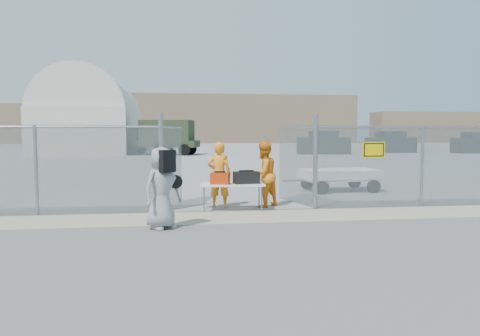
{
  "coord_description": "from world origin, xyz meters",
  "views": [
    {
      "loc": [
        -1.64,
        -9.87,
        2.02
      ],
      "look_at": [
        0.0,
        2.0,
        1.1
      ],
      "focal_mm": 35.0,
      "sensor_mm": 36.0,
      "label": 1
    }
  ],
  "objects": [
    {
      "name": "distant_hills",
      "position": [
        5.0,
        78.0,
        4.5
      ],
      "size": [
        140.0,
        6.0,
        9.0
      ],
      "primitive_type": null,
      "color": "#7F684F",
      "rests_on": "ground"
    },
    {
      "name": "parked_vehicle_far",
      "position": [
        27.17,
        31.64,
        0.99
      ],
      "size": [
        4.45,
        2.15,
        1.98
      ],
      "primitive_type": null,
      "rotation": [
        0.0,
        0.0,
        -0.04
      ],
      "color": "#272E28",
      "rests_on": "ground"
    },
    {
      "name": "ground",
      "position": [
        0.0,
        0.0,
        0.0
      ],
      "size": [
        160.0,
        160.0,
        0.0
      ],
      "primitive_type": "plane",
      "color": "#555454"
    },
    {
      "name": "chain_link_fence",
      "position": [
        0.0,
        2.0,
        1.1
      ],
      "size": [
        40.0,
        0.2,
        2.2
      ],
      "primitive_type": null,
      "color": "gray",
      "rests_on": "ground"
    },
    {
      "name": "dirt_strip",
      "position": [
        0.0,
        1.0,
        0.01
      ],
      "size": [
        44.0,
        1.6,
        0.01
      ],
      "primitive_type": "cube",
      "color": "tan",
      "rests_on": "ground"
    },
    {
      "name": "visitor",
      "position": [
        -1.93,
        -0.06,
        0.86
      ],
      "size": [
        1.0,
        0.94,
        1.72
      ],
      "primitive_type": "imported",
      "rotation": [
        0.0,
        0.0,
        0.63
      ],
      "color": "gray",
      "rests_on": "ground"
    },
    {
      "name": "security_worker_right",
      "position": [
        0.7,
        2.45,
        0.89
      ],
      "size": [
        1.09,
        1.04,
        1.78
      ],
      "primitive_type": "imported",
      "rotation": [
        0.0,
        0.0,
        3.72
      ],
      "color": "orange",
      "rests_on": "ground"
    },
    {
      "name": "quonset_hangar",
      "position": [
        -10.0,
        40.0,
        4.0
      ],
      "size": [
        9.0,
        18.0,
        8.0
      ],
      "primitive_type": null,
      "color": "beige",
      "rests_on": "ground"
    },
    {
      "name": "utility_trailer",
      "position": [
        3.91,
        5.43,
        0.4
      ],
      "size": [
        3.42,
        1.93,
        0.8
      ],
      "primitive_type": null,
      "rotation": [
        0.0,
        0.0,
        0.07
      ],
      "color": "white",
      "rests_on": "ground"
    },
    {
      "name": "orange_bag",
      "position": [
        -0.52,
        1.95,
        0.84
      ],
      "size": [
        0.53,
        0.42,
        0.29
      ],
      "primitive_type": "cube",
      "rotation": [
        0.0,
        0.0,
        -0.25
      ],
      "color": "red",
      "rests_on": "folding_table"
    },
    {
      "name": "parked_vehicle_near",
      "position": [
        11.93,
        31.92,
        1.05
      ],
      "size": [
        4.88,
        2.66,
        2.11
      ],
      "primitive_type": null,
      "rotation": [
        0.0,
        0.0,
        -0.12
      ],
      "color": "#272E28",
      "rests_on": "ground"
    },
    {
      "name": "security_worker_left",
      "position": [
        -0.49,
        2.55,
        0.88
      ],
      "size": [
        0.74,
        0.59,
        1.77
      ],
      "primitive_type": "imported",
      "rotation": [
        0.0,
        0.0,
        2.85
      ],
      "color": "orange",
      "rests_on": "ground"
    },
    {
      "name": "military_truck",
      "position": [
        -2.85,
        32.48,
        1.54
      ],
      "size": [
        6.87,
        4.03,
        3.09
      ],
      "primitive_type": null,
      "rotation": [
        0.0,
        0.0,
        -0.27
      ],
      "color": "#2B351F",
      "rests_on": "ground"
    },
    {
      "name": "parked_vehicle_mid",
      "position": [
        19.44,
        33.89,
        1.04
      ],
      "size": [
        4.74,
        2.44,
        2.07
      ],
      "primitive_type": null,
      "rotation": [
        0.0,
        0.0,
        0.08
      ],
      "color": "#272E28",
      "rests_on": "ground"
    },
    {
      "name": "tarmac_inside",
      "position": [
        0.0,
        42.0,
        0.01
      ],
      "size": [
        160.0,
        80.0,
        0.01
      ],
      "primitive_type": "cube",
      "color": "gray",
      "rests_on": "ground"
    },
    {
      "name": "black_duffel",
      "position": [
        0.16,
        2.0,
        0.85
      ],
      "size": [
        0.67,
        0.44,
        0.31
      ],
      "primitive_type": "cube",
      "rotation": [
        0.0,
        0.0,
        0.1
      ],
      "color": "black",
      "rests_on": "folding_table"
    },
    {
      "name": "folding_table",
      "position": [
        -0.2,
        2.01,
        0.35
      ],
      "size": [
        1.67,
        0.77,
        0.7
      ],
      "primitive_type": null,
      "rotation": [
        0.0,
        0.0,
        -0.06
      ],
      "color": "white",
      "rests_on": "ground"
    }
  ]
}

